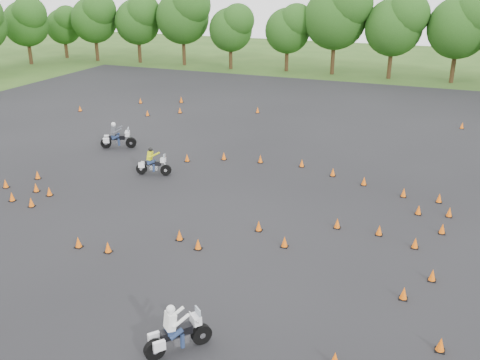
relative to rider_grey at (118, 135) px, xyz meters
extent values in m
plane|color=#2D5119|center=(10.56, -9.31, -0.89)|extent=(140.00, 140.00, 0.00)
plane|color=black|center=(10.56, -3.31, -0.89)|extent=(62.00, 62.00, 0.00)
cone|color=#FA630A|center=(7.27, 0.35, -0.66)|extent=(0.26, 0.26, 0.45)
cone|color=#FA630A|center=(17.48, -6.36, -0.66)|extent=(0.26, 0.26, 0.45)
cone|color=#FA630A|center=(-1.72, -8.05, -0.66)|extent=(0.26, 0.26, 0.45)
cone|color=#FA630A|center=(12.03, 0.85, -0.66)|extent=(0.26, 0.26, 0.45)
cone|color=#FA630A|center=(-5.33, 11.40, -0.66)|extent=(0.26, 0.26, 0.45)
cone|color=#FA630A|center=(12.46, -7.89, -0.66)|extent=(0.26, 0.26, 0.45)
cone|color=#FA630A|center=(15.64, -6.35, -0.66)|extent=(0.26, 0.26, 0.45)
cone|color=#FA630A|center=(6.00, -12.08, -0.66)|extent=(0.26, 0.26, 0.45)
cone|color=#FA630A|center=(10.70, -10.40, -0.66)|extent=(0.26, 0.26, 0.45)
cone|color=#FA630A|center=(-2.12, 12.87, -0.66)|extent=(0.26, 0.26, 0.45)
cone|color=#FA630A|center=(0.17, -7.91, -0.66)|extent=(0.26, 0.26, 0.45)
cone|color=#FA630A|center=(1.28, -9.52, -0.66)|extent=(0.26, 0.26, 0.45)
cone|color=#FA630A|center=(18.91, -3.52, -0.66)|extent=(0.26, 0.26, 0.45)
cone|color=#FA630A|center=(15.90, -0.72, -0.66)|extent=(0.26, 0.26, 0.45)
cone|color=#FA630A|center=(20.02, -5.20, -0.66)|extent=(0.26, 0.26, 0.45)
cone|color=#FA630A|center=(18.04, -1.60, -0.66)|extent=(0.26, 0.26, 0.45)
cone|color=#FA630A|center=(19.03, -7.01, -0.66)|extent=(0.26, 0.26, 0.45)
cone|color=#FA630A|center=(20.27, -13.45, -0.66)|extent=(0.26, 0.26, 0.45)
cone|color=#FA630A|center=(19.83, -9.40, -0.66)|extent=(0.26, 0.26, 0.45)
cone|color=#FA630A|center=(20.27, -3.25, -0.66)|extent=(0.26, 0.26, 0.45)
cone|color=#FA630A|center=(13.96, -8.89, -0.66)|extent=(0.26, 0.26, 0.45)
cone|color=#FA630A|center=(-0.11, -9.31, -0.66)|extent=(0.26, 0.26, 0.45)
cone|color=#FA630A|center=(20.73, 13.05, -0.66)|extent=(0.26, 0.26, 0.45)
cone|color=#FA630A|center=(-2.52, 7.85, -0.66)|extent=(0.26, 0.26, 0.45)
cone|color=#FA630A|center=(9.52, 0.65, -0.66)|extent=(0.26, 0.26, 0.45)
cone|color=#FA630A|center=(-0.54, 9.60, -0.66)|extent=(0.26, 0.26, 0.45)
cone|color=#FA630A|center=(7.39, -11.98, -0.66)|extent=(0.26, 0.26, 0.45)
cone|color=#FA630A|center=(-2.29, 13.20, -0.66)|extent=(0.26, 0.26, 0.45)
cone|color=#FA630A|center=(5.34, -0.78, -0.66)|extent=(0.26, 0.26, 0.45)
cone|color=#FA630A|center=(9.61, -9.95, -0.66)|extent=(0.26, 0.26, 0.45)
cone|color=#FA630A|center=(5.29, 11.96, -0.66)|extent=(0.26, 0.26, 0.45)
cone|color=#FA630A|center=(1.17, -8.09, -0.66)|extent=(0.26, 0.26, 0.45)
cone|color=#FA630A|center=(17.44, -15.27, -0.66)|extent=(0.26, 0.26, 0.45)
cone|color=#FA630A|center=(-8.45, 7.14, -0.66)|extent=(0.26, 0.26, 0.45)
cone|color=#FA630A|center=(19.75, -1.68, -0.66)|extent=(0.26, 0.26, 0.45)
cone|color=#FA630A|center=(-1.05, -6.40, -0.66)|extent=(0.26, 0.26, 0.45)
cone|color=#FA630A|center=(18.96, -11.02, -0.66)|extent=(0.26, 0.26, 0.45)
cone|color=#FA630A|center=(14.05, 0.02, -0.66)|extent=(0.26, 0.26, 0.45)
camera|label=1|loc=(19.47, -27.93, 9.83)|focal=40.00mm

